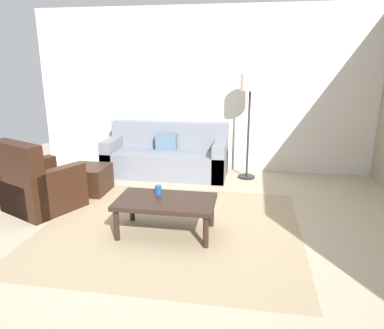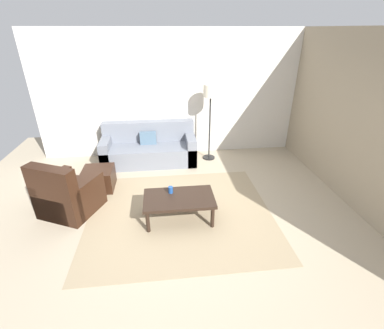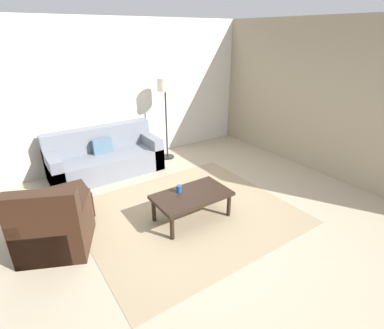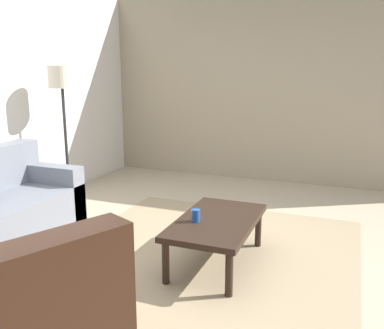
{
  "view_description": "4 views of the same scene",
  "coord_description": "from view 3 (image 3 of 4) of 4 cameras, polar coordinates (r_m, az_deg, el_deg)",
  "views": [
    {
      "loc": [
        0.89,
        -3.78,
        1.89
      ],
      "look_at": [
        0.22,
        0.23,
        0.73
      ],
      "focal_mm": 33.62,
      "sensor_mm": 36.0,
      "label": 1
    },
    {
      "loc": [
        -0.23,
        -3.68,
        2.76
      ],
      "look_at": [
        0.21,
        0.09,
        0.86
      ],
      "focal_mm": 25.48,
      "sensor_mm": 36.0,
      "label": 2
    },
    {
      "loc": [
        -2.1,
        -3.19,
        2.54
      ],
      "look_at": [
        0.07,
        0.0,
        0.8
      ],
      "focal_mm": 27.73,
      "sensor_mm": 36.0,
      "label": 3
    },
    {
      "loc": [
        -3.26,
        -1.17,
        1.67
      ],
      "look_at": [
        -0.1,
        0.07,
        0.89
      ],
      "focal_mm": 39.04,
      "sensor_mm": 36.0,
      "label": 4
    }
  ],
  "objects": [
    {
      "name": "rear_partition",
      "position": [
        6.26,
        -14.45,
        13.03
      ],
      "size": [
        6.0,
        0.12,
        2.8
      ],
      "primitive_type": "cube",
      "color": "silver",
      "rests_on": "ground_plane"
    },
    {
      "name": "lamp_standing",
      "position": [
        6.15,
        -5.18,
        13.55
      ],
      "size": [
        0.32,
        0.32,
        1.71
      ],
      "color": "black",
      "rests_on": "ground_plane"
    },
    {
      "name": "stone_feature_panel",
      "position": [
        6.12,
        23.79,
        11.52
      ],
      "size": [
        0.12,
        5.2,
        2.8
      ],
      "primitive_type": "cube",
      "color": "gray",
      "rests_on": "ground_plane"
    },
    {
      "name": "area_rug",
      "position": [
        4.59,
        -0.75,
        -9.34
      ],
      "size": [
        3.0,
        2.64,
        0.01
      ],
      "primitive_type": "cube",
      "color": "gray",
      "rests_on": "ground_plane"
    },
    {
      "name": "coffee_table",
      "position": [
        4.3,
        -0.05,
        -6.27
      ],
      "size": [
        1.1,
        0.64,
        0.41
      ],
      "color": "black",
      "rests_on": "ground_plane"
    },
    {
      "name": "couch_main",
      "position": [
        5.97,
        -16.49,
        1.16
      ],
      "size": [
        2.06,
        0.86,
        0.88
      ],
      "color": "slate",
      "rests_on": "ground_plane"
    },
    {
      "name": "ottoman",
      "position": [
        4.84,
        -22.5,
        -6.74
      ],
      "size": [
        0.56,
        0.56,
        0.4
      ],
      "primitive_type": "cube",
      "color": "black",
      "rests_on": "ground_plane"
    },
    {
      "name": "cup",
      "position": [
        4.3,
        -2.51,
        -4.69
      ],
      "size": [
        0.08,
        0.08,
        0.11
      ],
      "primitive_type": "cylinder",
      "color": "#1E478C",
      "rests_on": "coffee_table"
    },
    {
      "name": "ground_plane",
      "position": [
        4.59,
        -0.75,
        -9.38
      ],
      "size": [
        8.0,
        8.0,
        0.0
      ],
      "primitive_type": "plane",
      "color": "tan"
    },
    {
      "name": "armchair_leather",
      "position": [
        4.11,
        -25.03,
        -11.32
      ],
      "size": [
        1.06,
        1.06,
        0.95
      ],
      "color": "black",
      "rests_on": "ground_plane"
    }
  ]
}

